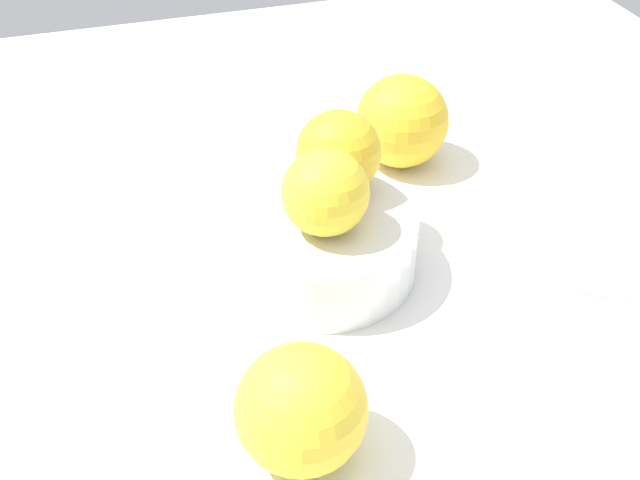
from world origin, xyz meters
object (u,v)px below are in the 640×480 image
object	(u,v)px
orange_in_bowl_1	(339,153)
orange_loose_1	(301,409)
orange_in_bowl_0	(326,192)
orange_loose_0	(402,121)
folded_napkin	(636,252)
fruit_bowl	(320,246)

from	to	relation	value
orange_in_bowl_1	orange_loose_1	world-z (taller)	orange_in_bowl_1
orange_loose_1	orange_in_bowl_0	bearing A→B (deg)	67.49
orange_loose_0	orange_loose_1	xyz separation A→B (cm)	(-18.62, -30.43, -0.30)
orange_loose_0	folded_napkin	bearing A→B (deg)	-55.58
fruit_bowl	orange_in_bowl_0	size ratio (longest dim) A/B	2.31
folded_napkin	orange_in_bowl_0	bearing A→B (deg)	170.15
orange_in_bowl_0	orange_in_bowl_1	bearing A→B (deg)	61.86
orange_in_bowl_1	folded_napkin	xyz separation A→B (cm)	(22.65, -9.27, -8.19)
orange_loose_1	orange_loose_0	bearing A→B (deg)	58.54
fruit_bowl	orange_in_bowl_1	distance (cm)	7.44
orange_in_bowl_1	orange_loose_1	xyz separation A→B (cm)	(-9.10, -20.53, -4.30)
orange_in_bowl_1	folded_napkin	size ratio (longest dim) A/B	0.57
fruit_bowl	orange_in_bowl_0	distance (cm)	6.01
orange_loose_1	fruit_bowl	bearing A→B (deg)	69.12
orange_in_bowl_1	orange_loose_1	size ratio (longest dim) A/B	0.83
orange_loose_1	folded_napkin	distance (cm)	33.91
orange_loose_0	orange_loose_1	world-z (taller)	orange_loose_0
orange_loose_1	folded_napkin	bearing A→B (deg)	19.54
orange_in_bowl_0	folded_napkin	bearing A→B (deg)	-9.85
fruit_bowl	orange_loose_1	bearing A→B (deg)	-110.88
fruit_bowl	orange_loose_0	bearing A→B (deg)	47.96
orange_loose_1	folded_napkin	size ratio (longest dim) A/B	0.69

